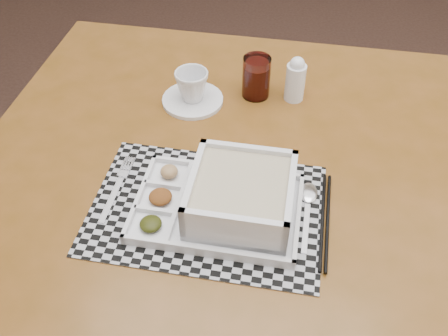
{
  "coord_description": "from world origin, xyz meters",
  "views": [
    {
      "loc": [
        -0.25,
        -1.08,
        1.56
      ],
      "look_at": [
        -0.35,
        -0.41,
        0.89
      ],
      "focal_mm": 40.0,
      "sensor_mm": 36.0,
      "label": 1
    }
  ],
  "objects_px": {
    "serving_tray": "(234,199)",
    "creamer_bottle": "(295,79)",
    "cup": "(192,86)",
    "juice_glass": "(256,78)",
    "dining_table": "(219,192)"
  },
  "relations": [
    {
      "from": "juice_glass",
      "to": "creamer_bottle",
      "type": "height_order",
      "value": "creamer_bottle"
    },
    {
      "from": "serving_tray",
      "to": "juice_glass",
      "type": "distance_m",
      "value": 0.39
    },
    {
      "from": "serving_tray",
      "to": "creamer_bottle",
      "type": "bearing_deg",
      "value": 76.74
    },
    {
      "from": "dining_table",
      "to": "cup",
      "type": "xyz_separation_m",
      "value": [
        -0.1,
        0.21,
        0.13
      ]
    },
    {
      "from": "serving_tray",
      "to": "cup",
      "type": "height_order",
      "value": "serving_tray"
    },
    {
      "from": "juice_glass",
      "to": "dining_table",
      "type": "bearing_deg",
      "value": -100.03
    },
    {
      "from": "serving_tray",
      "to": "cup",
      "type": "bearing_deg",
      "value": 114.29
    },
    {
      "from": "dining_table",
      "to": "serving_tray",
      "type": "bearing_deg",
      "value": -68.29
    },
    {
      "from": "serving_tray",
      "to": "creamer_bottle",
      "type": "relative_size",
      "value": 2.77
    },
    {
      "from": "serving_tray",
      "to": "cup",
      "type": "distance_m",
      "value": 0.37
    },
    {
      "from": "serving_tray",
      "to": "creamer_bottle",
      "type": "distance_m",
      "value": 0.4
    },
    {
      "from": "creamer_bottle",
      "to": "dining_table",
      "type": "bearing_deg",
      "value": -118.04
    },
    {
      "from": "cup",
      "to": "juice_glass",
      "type": "height_order",
      "value": "juice_glass"
    },
    {
      "from": "serving_tray",
      "to": "cup",
      "type": "xyz_separation_m",
      "value": [
        -0.15,
        0.34,
        0.01
      ]
    },
    {
      "from": "creamer_bottle",
      "to": "serving_tray",
      "type": "bearing_deg",
      "value": -103.26
    }
  ]
}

